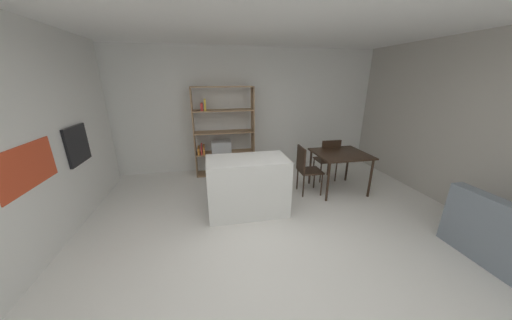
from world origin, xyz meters
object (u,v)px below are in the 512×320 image
dining_table (340,157)px  built_in_oven (77,145)px  dining_chair_far (328,157)px  dining_chair_island_side (305,166)px  open_bookshelf (221,136)px  kitchen_island (248,186)px

dining_table → built_in_oven: bearing=179.8°
dining_chair_far → dining_chair_island_side: dining_chair_island_side is taller
dining_chair_far → built_in_oven: bearing=6.2°
dining_chair_far → dining_chair_island_side: 0.84m
open_bookshelf → dining_table: open_bookshelf is taller
kitchen_island → dining_chair_island_side: 1.27m
built_in_oven → open_bookshelf: 2.62m
dining_chair_far → dining_table: bearing=90.4°
built_in_oven → open_bookshelf: size_ratio=0.31×
kitchen_island → dining_table: bearing=13.6°
open_bookshelf → dining_table: (2.17, -1.35, -0.21)m
kitchen_island → dining_chair_far: bearing=26.1°
dining_table → dining_chair_island_side: dining_chair_island_side is taller
dining_table → dining_chair_island_side: (-0.70, 0.00, -0.14)m
kitchen_island → dining_chair_far: 2.10m
open_bookshelf → dining_chair_far: (2.17, -0.88, -0.35)m
dining_table → dining_chair_island_side: bearing=179.7°
built_in_oven → dining_table: size_ratio=0.62×
open_bookshelf → dining_chair_island_side: open_bookshelf is taller
kitchen_island → open_bookshelf: size_ratio=0.65×
built_in_oven → dining_chair_island_side: 3.76m
dining_table → dining_chair_far: (-0.00, 0.47, -0.14)m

